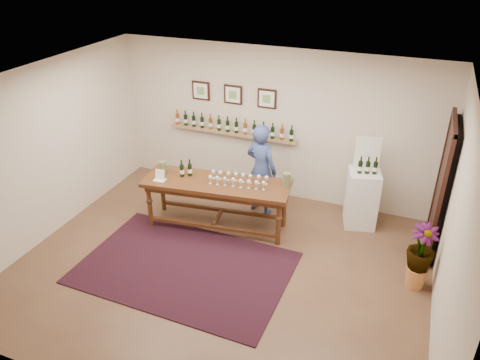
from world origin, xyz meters
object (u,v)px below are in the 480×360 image
at_px(tasting_table, 217,189).
at_px(display_pedestal, 362,198).
at_px(person, 261,169).
at_px(potted_plant, 420,257).

distance_m(tasting_table, display_pedestal, 2.46).
bearing_deg(display_pedestal, person, -172.81).
bearing_deg(tasting_table, potted_plant, -13.92).
xyz_separation_m(tasting_table, person, (0.52, 0.75, 0.10)).
xyz_separation_m(tasting_table, display_pedestal, (2.25, 0.97, -0.23)).
height_order(tasting_table, potted_plant, potted_plant).
relative_size(tasting_table, potted_plant, 2.86).
height_order(display_pedestal, potted_plant, display_pedestal).
relative_size(potted_plant, person, 0.53).
distance_m(potted_plant, person, 2.98).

